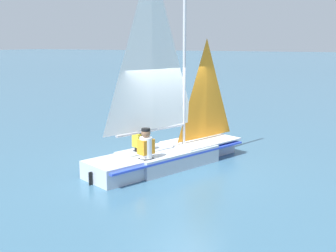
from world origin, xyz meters
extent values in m
plane|color=#38607A|center=(0.00, 0.00, 0.00)|extent=(260.00, 260.00, 0.00)
cube|color=#B2BCCC|center=(0.00, 0.00, 0.22)|extent=(2.79, 2.10, 0.43)
cube|color=#B2BCCC|center=(1.65, -0.62, 0.22)|extent=(1.23, 1.04, 0.43)
cube|color=#B2BCCC|center=(-1.65, 0.62, 0.22)|extent=(1.37, 1.41, 0.43)
cube|color=blue|center=(0.00, 0.00, 0.36)|extent=(4.62, 2.80, 0.05)
cube|color=silver|center=(1.17, -0.44, 0.45)|extent=(2.33, 1.84, 0.04)
cylinder|color=#B7B7BC|center=(0.53, -0.20, 2.85)|extent=(0.08, 0.08, 4.82)
cylinder|color=#B7B7BC|center=(-0.49, 0.18, 1.00)|extent=(2.07, 0.83, 0.07)
pyramid|color=white|center=(-0.49, 0.18, 3.09)|extent=(1.96, 0.77, 4.10)
pyramid|color=orange|center=(1.32, -0.50, 1.89)|extent=(1.45, 0.58, 2.71)
cube|color=black|center=(-2.19, 0.82, 0.15)|extent=(0.09, 0.06, 0.30)
cube|color=black|center=(-0.52, 0.52, 0.23)|extent=(0.35, 0.32, 0.45)
cylinder|color=black|center=(-0.52, 0.52, 0.71)|extent=(0.39, 0.39, 0.50)
cube|color=yellow|center=(-0.52, 0.52, 0.73)|extent=(0.41, 0.36, 0.35)
sphere|color=tan|center=(-0.52, 0.52, 1.05)|extent=(0.22, 0.22, 0.22)
cylinder|color=red|center=(-0.52, 0.52, 1.14)|extent=(0.27, 0.27, 0.06)
cube|color=black|center=(-1.07, 0.03, 0.23)|extent=(0.35, 0.32, 0.45)
cylinder|color=white|center=(-1.07, 0.03, 0.71)|extent=(0.39, 0.39, 0.50)
cube|color=orange|center=(-1.07, 0.03, 0.73)|extent=(0.41, 0.36, 0.35)
sphere|color=brown|center=(-1.07, 0.03, 1.05)|extent=(0.22, 0.22, 0.22)
cylinder|color=black|center=(-1.07, 0.03, 1.14)|extent=(0.27, 0.27, 0.06)
camera|label=1|loc=(-9.38, -4.81, 3.15)|focal=45.00mm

